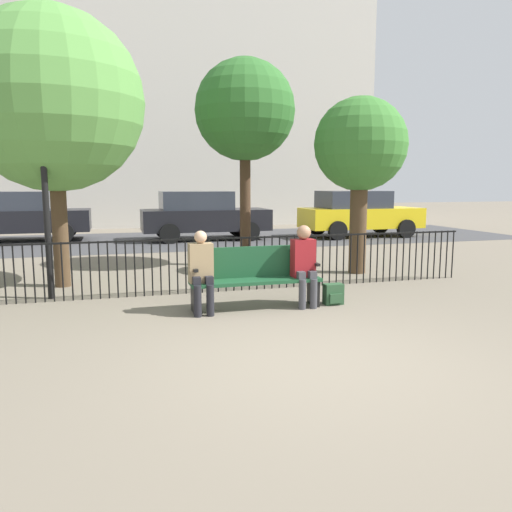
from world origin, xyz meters
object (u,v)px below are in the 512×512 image
(seated_person_0, at_px, (201,268))
(tree_0, at_px, (53,101))
(parked_car_2, at_px, (359,213))
(tree_3, at_px, (245,111))
(seated_person_1, at_px, (304,261))
(tree_2, at_px, (360,147))
(backpack, at_px, (333,294))
(lamp_post, at_px, (43,148))
(parked_car_1, at_px, (19,215))
(parked_car_0, at_px, (203,215))
(park_bench, at_px, (254,275))

(seated_person_0, distance_m, tree_0, 4.27)
(parked_car_2, bearing_deg, tree_3, -137.45)
(seated_person_1, bearing_deg, seated_person_0, -179.92)
(tree_0, bearing_deg, tree_2, -2.12)
(seated_person_0, relative_size, backpack, 3.71)
(tree_3, height_order, parked_car_2, tree_3)
(backpack, xyz_separation_m, lamp_post, (-4.27, 1.66, 2.26))
(seated_person_1, height_order, parked_car_1, parked_car_1)
(seated_person_0, bearing_deg, seated_person_1, 0.08)
(parked_car_0, bearing_deg, park_bench, -95.43)
(tree_3, bearing_deg, parked_car_1, 130.47)
(park_bench, height_order, tree_2, tree_2)
(tree_2, bearing_deg, seated_person_0, -147.10)
(backpack, xyz_separation_m, parked_car_2, (5.16, 9.07, 0.68))
(backpack, bearing_deg, tree_2, 55.59)
(seated_person_1, distance_m, parked_car_2, 10.66)
(tree_0, relative_size, tree_3, 1.06)
(parked_car_1, bearing_deg, backpack, -60.36)
(tree_3, relative_size, parked_car_1, 1.09)
(seated_person_0, height_order, seated_person_1, seated_person_1)
(parked_car_2, bearing_deg, parked_car_0, 174.48)
(tree_2, bearing_deg, parked_car_1, 133.03)
(seated_person_0, xyz_separation_m, seated_person_1, (1.57, 0.00, 0.03))
(seated_person_1, bearing_deg, parked_car_0, 89.09)
(seated_person_1, distance_m, lamp_post, 4.46)
(lamp_post, xyz_separation_m, parked_car_0, (3.93, 7.94, -1.57))
(seated_person_0, relative_size, lamp_post, 0.33)
(seated_person_0, distance_m, parked_car_1, 11.55)
(tree_2, relative_size, parked_car_0, 0.86)
(backpack, relative_size, tree_2, 0.09)
(lamp_post, height_order, parked_car_2, lamp_post)
(backpack, distance_m, parked_car_0, 9.63)
(tree_3, bearing_deg, seated_person_1, -91.99)
(seated_person_0, relative_size, parked_car_2, 0.29)
(park_bench, xyz_separation_m, tree_2, (2.90, 2.28, 2.10))
(seated_person_1, distance_m, tree_3, 4.84)
(lamp_post, xyz_separation_m, parked_car_2, (9.43, 7.41, -1.57))
(backpack, distance_m, parked_car_2, 10.46)
(park_bench, distance_m, seated_person_0, 0.85)
(seated_person_0, xyz_separation_m, backpack, (2.06, -0.02, -0.51))
(backpack, bearing_deg, seated_person_1, 176.93)
(park_bench, relative_size, tree_2, 0.54)
(seated_person_0, bearing_deg, tree_3, 66.75)
(backpack, distance_m, tree_2, 3.84)
(parked_car_1, bearing_deg, lamp_post, -78.34)
(park_bench, bearing_deg, backpack, -7.15)
(tree_0, xyz_separation_m, parked_car_2, (9.33, 6.42, -2.44))
(park_bench, xyz_separation_m, tree_3, (0.88, 3.86, 2.95))
(lamp_post, xyz_separation_m, parked_car_1, (-1.89, 9.17, -1.57))
(parked_car_2, bearing_deg, seated_person_0, -128.60)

